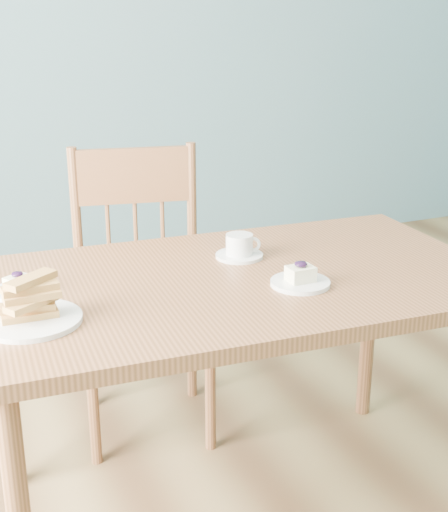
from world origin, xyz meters
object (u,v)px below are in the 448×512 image
object	(u,v)px
dining_chair	(142,291)
coffee_cup	(240,248)
cheesecake_plate_far	(19,288)
dining_table	(239,301)
cheesecake_plate_near	(300,279)
biscotti_plate	(30,309)

from	to	relation	value
dining_chair	coffee_cup	distance (m)	0.55
dining_chair	coffee_cup	world-z (taller)	dining_chair
cheesecake_plate_far	dining_table	bearing A→B (deg)	-11.34
dining_table	coffee_cup	world-z (taller)	coffee_cup
cheesecake_plate_near	biscotti_plate	size ratio (longest dim) A/B	0.67
coffee_cup	biscotti_plate	xyz separation A→B (m)	(-0.64, -0.22, 0.01)
dining_chair	cheesecake_plate_far	size ratio (longest dim) A/B	7.19
dining_chair	cheesecake_plate_far	world-z (taller)	dining_chair
cheesecake_plate_far	biscotti_plate	xyz separation A→B (m)	(-0.00, -0.20, 0.02)
dining_chair	biscotti_plate	size ratio (longest dim) A/B	4.26
dining_table	cheesecake_plate_near	distance (m)	0.20
dining_table	cheesecake_plate_far	distance (m)	0.59
coffee_cup	biscotti_plate	world-z (taller)	biscotti_plate
cheesecake_plate_far	dining_chair	bearing A→B (deg)	45.06
coffee_cup	cheesecake_plate_near	bearing A→B (deg)	-54.54
dining_table	cheesecake_plate_far	world-z (taller)	cheesecake_plate_far
dining_chair	coffee_cup	bearing A→B (deg)	-57.90
cheesecake_plate_near	biscotti_plate	distance (m)	0.70
cheesecake_plate_far	coffee_cup	bearing A→B (deg)	2.23
cheesecake_plate_far	biscotti_plate	bearing A→B (deg)	-90.54
coffee_cup	dining_table	bearing A→B (deg)	-91.35
cheesecake_plate_far	coffee_cup	distance (m)	0.64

